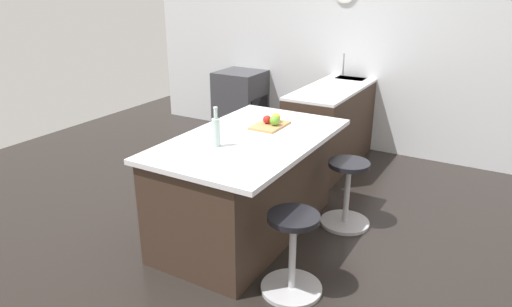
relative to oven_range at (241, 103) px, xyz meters
name	(u,v)px	position (x,y,z in m)	size (l,w,h in m)	color
ground_plane	(229,229)	(2.34, 1.33, -0.45)	(7.42, 7.42, 0.00)	black
interior_partition_left	(344,36)	(-0.35, 1.33, 0.96)	(0.15, 5.70, 2.82)	silver
sink_cabinet	(343,117)	(0.00, 1.50, 0.02)	(2.31, 0.60, 1.21)	#38281E
oven_range	(241,103)	(0.00, 0.00, 0.00)	(0.60, 0.61, 0.90)	#38383D
kitchen_island	(246,185)	(2.29, 1.48, 0.00)	(1.76, 1.07, 0.88)	#38281E
stool_by_window	(347,195)	(1.74, 2.19, -0.16)	(0.44, 0.44, 0.61)	#B7B7BC
stool_middle	(292,256)	(2.84, 2.19, -0.16)	(0.44, 0.44, 0.61)	#B7B7BC
cutting_board	(270,125)	(1.96, 1.52, 0.44)	(0.36, 0.24, 0.02)	tan
apple_green	(275,120)	(1.96, 1.57, 0.50)	(0.09, 0.09, 0.09)	#609E2D
apple_red	(267,119)	(1.95, 1.49, 0.49)	(0.07, 0.07, 0.07)	red
apple_yellow	(276,117)	(1.87, 1.53, 0.49)	(0.08, 0.08, 0.08)	gold
water_bottle	(216,131)	(2.61, 1.41, 0.56)	(0.06, 0.06, 0.31)	silver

